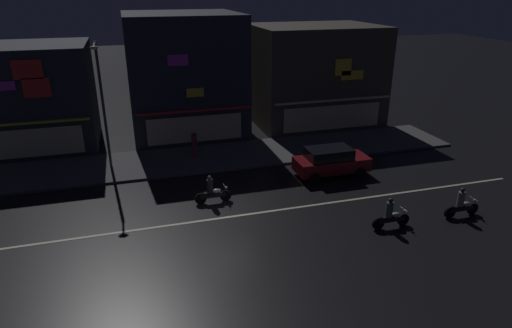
{
  "coord_description": "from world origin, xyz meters",
  "views": [
    {
      "loc": [
        -4.09,
        -18.3,
        10.34
      ],
      "look_at": [
        1.9,
        2.13,
        1.71
      ],
      "focal_mm": 30.96,
      "sensor_mm": 36.0,
      "label": 1
    }
  ],
  "objects_px": {
    "pedestrian_on_sidewalk": "(194,144)",
    "motorcycle_following": "(462,205)",
    "streetlamp_mid": "(102,97)",
    "traffic_cone": "(338,160)",
    "motorcycle_opposite_lane": "(212,191)",
    "motorcycle_lead": "(391,215)",
    "parked_car_near_kerb": "(331,161)"
  },
  "relations": [
    {
      "from": "parked_car_near_kerb",
      "to": "motorcycle_following",
      "type": "distance_m",
      "value": 7.45
    },
    {
      "from": "parked_car_near_kerb",
      "to": "motorcycle_opposite_lane",
      "type": "distance_m",
      "value": 7.51
    },
    {
      "from": "motorcycle_lead",
      "to": "motorcycle_opposite_lane",
      "type": "distance_m",
      "value": 8.75
    },
    {
      "from": "pedestrian_on_sidewalk",
      "to": "motorcycle_opposite_lane",
      "type": "distance_m",
      "value": 6.57
    },
    {
      "from": "parked_car_near_kerb",
      "to": "traffic_cone",
      "type": "bearing_deg",
      "value": 49.48
    },
    {
      "from": "motorcycle_opposite_lane",
      "to": "traffic_cone",
      "type": "distance_m",
      "value": 9.01
    },
    {
      "from": "streetlamp_mid",
      "to": "motorcycle_opposite_lane",
      "type": "bearing_deg",
      "value": -50.31
    },
    {
      "from": "pedestrian_on_sidewalk",
      "to": "motorcycle_opposite_lane",
      "type": "xyz_separation_m",
      "value": [
        -0.15,
        -6.56,
        -0.31
      ]
    },
    {
      "from": "streetlamp_mid",
      "to": "parked_car_near_kerb",
      "type": "height_order",
      "value": "streetlamp_mid"
    },
    {
      "from": "streetlamp_mid",
      "to": "parked_car_near_kerb",
      "type": "relative_size",
      "value": 1.72
    },
    {
      "from": "motorcycle_following",
      "to": "traffic_cone",
      "type": "relative_size",
      "value": 3.45
    },
    {
      "from": "motorcycle_following",
      "to": "traffic_cone",
      "type": "bearing_deg",
      "value": -73.25
    },
    {
      "from": "streetlamp_mid",
      "to": "pedestrian_on_sidewalk",
      "type": "height_order",
      "value": "streetlamp_mid"
    },
    {
      "from": "pedestrian_on_sidewalk",
      "to": "traffic_cone",
      "type": "bearing_deg",
      "value": 179.14
    },
    {
      "from": "motorcycle_lead",
      "to": "motorcycle_following",
      "type": "bearing_deg",
      "value": 174.8
    },
    {
      "from": "motorcycle_following",
      "to": "motorcycle_opposite_lane",
      "type": "distance_m",
      "value": 12.16
    },
    {
      "from": "streetlamp_mid",
      "to": "motorcycle_following",
      "type": "bearing_deg",
      "value": -33.82
    },
    {
      "from": "motorcycle_lead",
      "to": "pedestrian_on_sidewalk",
      "type": "bearing_deg",
      "value": -62.57
    },
    {
      "from": "motorcycle_following",
      "to": "streetlamp_mid",
      "type": "bearing_deg",
      "value": -36.06
    },
    {
      "from": "motorcycle_lead",
      "to": "motorcycle_opposite_lane",
      "type": "bearing_deg",
      "value": -38.02
    },
    {
      "from": "motorcycle_opposite_lane",
      "to": "traffic_cone",
      "type": "relative_size",
      "value": 3.45
    },
    {
      "from": "parked_car_near_kerb",
      "to": "motorcycle_lead",
      "type": "xyz_separation_m",
      "value": [
        -0.01,
        -6.36,
        -0.24
      ]
    },
    {
      "from": "pedestrian_on_sidewalk",
      "to": "motorcycle_following",
      "type": "distance_m",
      "value": 15.83
    },
    {
      "from": "parked_car_near_kerb",
      "to": "motorcycle_lead",
      "type": "relative_size",
      "value": 2.26
    },
    {
      "from": "streetlamp_mid",
      "to": "traffic_cone",
      "type": "height_order",
      "value": "streetlamp_mid"
    },
    {
      "from": "parked_car_near_kerb",
      "to": "motorcycle_opposite_lane",
      "type": "bearing_deg",
      "value": -167.79
    },
    {
      "from": "streetlamp_mid",
      "to": "pedestrian_on_sidewalk",
      "type": "xyz_separation_m",
      "value": [
        5.17,
        0.5,
        -3.54
      ]
    },
    {
      "from": "pedestrian_on_sidewalk",
      "to": "parked_car_near_kerb",
      "type": "xyz_separation_m",
      "value": [
        7.19,
        -4.97,
        -0.07
      ]
    },
    {
      "from": "pedestrian_on_sidewalk",
      "to": "traffic_cone",
      "type": "relative_size",
      "value": 3.13
    },
    {
      "from": "streetlamp_mid",
      "to": "parked_car_near_kerb",
      "type": "distance_m",
      "value": 13.63
    },
    {
      "from": "motorcycle_following",
      "to": "pedestrian_on_sidewalk",
      "type": "bearing_deg",
      "value": -48.08
    },
    {
      "from": "motorcycle_opposite_lane",
      "to": "traffic_cone",
      "type": "xyz_separation_m",
      "value": [
        8.5,
        2.96,
        -0.36
      ]
    }
  ]
}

